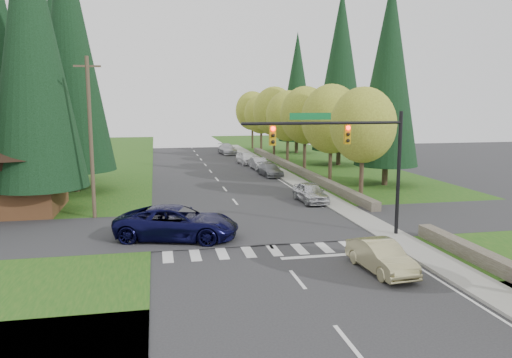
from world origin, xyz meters
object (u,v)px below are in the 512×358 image
object	(u,v)px
parked_car_d	(247,158)
sedan_champagne	(381,256)
parked_car_a	(311,192)
parked_car_e	(227,149)
parked_car_c	(259,164)
parked_car_b	(270,170)
suv_navy	(177,223)

from	to	relation	value
parked_car_d	sedan_champagne	bearing A→B (deg)	-97.02
parked_car_a	parked_car_e	world-z (taller)	parked_car_a
sedan_champagne	parked_car_c	size ratio (longest dim) A/B	1.03
parked_car_a	parked_car_b	size ratio (longest dim) A/B	0.99
parked_car_a	parked_car_e	bearing A→B (deg)	89.77
suv_navy	parked_car_e	xyz separation A→B (m)	(8.80, 42.62, -0.21)
parked_car_d	suv_navy	bearing A→B (deg)	-112.35
parked_car_a	parked_car_c	size ratio (longest dim) A/B	1.08
parked_car_d	parked_car_e	world-z (taller)	parked_car_d
sedan_champagne	suv_navy	xyz separation A→B (m)	(-8.40, 6.90, 0.23)
sedan_champagne	parked_car_b	world-z (taller)	sedan_champagne
parked_car_a	parked_car_d	bearing A→B (deg)	89.08
parked_car_c	parked_car_b	bearing A→B (deg)	-92.22
parked_car_a	parked_car_e	size ratio (longest dim) A/B	0.89
parked_car_d	parked_car_e	size ratio (longest dim) A/B	0.94
suv_navy	parked_car_c	distance (m)	27.89
parked_car_c	parked_car_e	world-z (taller)	parked_car_e
sedan_champagne	parked_car_d	size ratio (longest dim) A/B	0.91
suv_navy	parked_car_c	size ratio (longest dim) A/B	1.64
sedan_champagne	parked_car_a	bearing A→B (deg)	78.91
parked_car_b	parked_car_c	size ratio (longest dim) A/B	1.08
parked_car_b	parked_car_c	xyz separation A→B (m)	(-0.13, 4.78, 0.03)
suv_navy	parked_car_b	size ratio (longest dim) A/B	1.51
parked_car_a	parked_car_e	distance (m)	34.50
suv_navy	parked_car_d	size ratio (longest dim) A/B	1.45
suv_navy	parked_car_e	distance (m)	43.52
suv_navy	parked_car_b	bearing A→B (deg)	-8.93
suv_navy	sedan_champagne	bearing A→B (deg)	-113.15
parked_car_b	parked_car_d	distance (m)	9.80
parked_car_b	parked_car_c	world-z (taller)	parked_car_c
sedan_champagne	suv_navy	bearing A→B (deg)	135.54
parked_car_d	parked_car_e	xyz separation A→B (m)	(-0.68, 11.54, -0.07)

